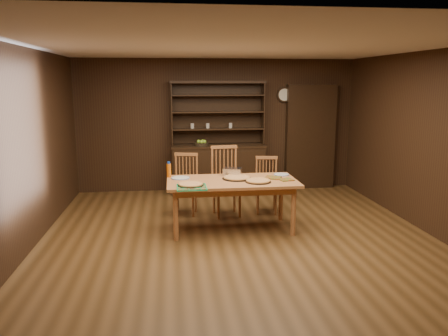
{
  "coord_description": "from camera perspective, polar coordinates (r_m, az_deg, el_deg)",
  "views": [
    {
      "loc": [
        -0.9,
        -5.65,
        2.16
      ],
      "look_at": [
        -0.17,
        0.4,
        0.95
      ],
      "focal_mm": 35.0,
      "sensor_mm": 36.0,
      "label": 1
    }
  ],
  "objects": [
    {
      "name": "cooling_rack",
      "position": [
        5.91,
        -4.25,
        -2.5
      ],
      "size": [
        0.48,
        0.48,
        0.02
      ],
      "primitive_type": null,
      "rotation": [
        0.0,
        0.0,
        0.26
      ],
      "color": "#0B9A52",
      "rests_on": "dining_table"
    },
    {
      "name": "floor",
      "position": [
        6.12,
        2.07,
        -9.44
      ],
      "size": [
        6.0,
        6.0,
        0.0
      ],
      "primitive_type": "plane",
      "color": "brown",
      "rests_on": "ground"
    },
    {
      "name": "doorway",
      "position": [
        9.07,
        11.2,
        4.0
      ],
      "size": [
        1.0,
        0.18,
        2.1
      ],
      "primitive_type": "cube",
      "color": "black",
      "rests_on": "floor"
    },
    {
      "name": "dining_table",
      "position": [
        6.36,
        1.06,
        -2.32
      ],
      "size": [
        1.88,
        0.94,
        0.75
      ],
      "color": "#BD7D41",
      "rests_on": "floor"
    },
    {
      "name": "pot_holder_a",
      "position": [
        6.41,
        8.09,
        -1.5
      ],
      "size": [
        0.23,
        0.23,
        0.01
      ],
      "primitive_type": "cube",
      "rotation": [
        0.0,
        0.0,
        0.23
      ],
      "color": "#A61713",
      "rests_on": "dining_table"
    },
    {
      "name": "pizza_right",
      "position": [
        6.24,
        4.49,
        -1.68
      ],
      "size": [
        0.37,
        0.37,
        0.04
      ],
      "color": "black",
      "rests_on": "dining_table"
    },
    {
      "name": "room_shell",
      "position": [
        5.75,
        2.18,
        5.43
      ],
      "size": [
        6.0,
        6.0,
        6.0
      ],
      "color": "white",
      "rests_on": "floor"
    },
    {
      "name": "pot_holder_b",
      "position": [
        6.51,
        6.42,
        -1.25
      ],
      "size": [
        0.3,
        0.3,
        0.02
      ],
      "primitive_type": "cube",
      "rotation": [
        0.0,
        0.0,
        -0.42
      ],
      "color": "#A61713",
      "rests_on": "dining_table"
    },
    {
      "name": "china_hutch",
      "position": [
        8.6,
        -0.75,
        0.76
      ],
      "size": [
        1.84,
        0.52,
        2.17
      ],
      "color": "black",
      "rests_on": "floor"
    },
    {
      "name": "wall_clock",
      "position": [
        8.9,
        7.88,
        9.46
      ],
      "size": [
        0.3,
        0.05,
        0.3
      ],
      "color": "black",
      "rests_on": "room_shell"
    },
    {
      "name": "foil_dish",
      "position": [
        6.68,
        1.12,
        -0.47
      ],
      "size": [
        0.32,
        0.27,
        0.11
      ],
      "primitive_type": "cube",
      "rotation": [
        0.0,
        0.0,
        -0.3
      ],
      "color": "white",
      "rests_on": "dining_table"
    },
    {
      "name": "chair_right",
      "position": [
        7.33,
        5.56,
        -1.97
      ],
      "size": [
        0.43,
        0.42,
        0.93
      ],
      "rotation": [
        0.0,
        0.0,
        -0.15
      ],
      "color": "#A06736",
      "rests_on": "floor"
    },
    {
      "name": "juice_bottle",
      "position": [
        6.58,
        -7.21,
        -0.26
      ],
      "size": [
        0.07,
        0.07,
        0.23
      ],
      "color": "#D95F0B",
      "rests_on": "dining_table"
    },
    {
      "name": "pizza_center",
      "position": [
        6.43,
        1.68,
        -1.26
      ],
      "size": [
        0.43,
        0.43,
        0.04
      ],
      "color": "black",
      "rests_on": "dining_table"
    },
    {
      "name": "plate_left",
      "position": [
        6.48,
        -5.71,
        -1.29
      ],
      "size": [
        0.28,
        0.28,
        0.02
      ],
      "color": "beige",
      "rests_on": "dining_table"
    },
    {
      "name": "plate_right",
      "position": [
        6.74,
        7.49,
        -0.85
      ],
      "size": [
        0.23,
        0.23,
        0.02
      ],
      "color": "beige",
      "rests_on": "dining_table"
    },
    {
      "name": "chair_left",
      "position": [
        7.23,
        -5.03,
        -1.83
      ],
      "size": [
        0.48,
        0.47,
        1.0
      ],
      "rotation": [
        0.0,
        0.0,
        -0.21
      ],
      "color": "#A06736",
      "rests_on": "floor"
    },
    {
      "name": "fruit_bowl",
      "position": [
        8.44,
        -2.97,
        3.21
      ],
      "size": [
        0.29,
        0.29,
        0.12
      ],
      "color": "black",
      "rests_on": "china_hutch"
    },
    {
      "name": "pizza_left",
      "position": [
        6.03,
        -4.39,
        -2.14
      ],
      "size": [
        0.36,
        0.36,
        0.04
      ],
      "color": "black",
      "rests_on": "dining_table"
    },
    {
      "name": "chair_center",
      "position": [
        7.14,
        0.19,
        -1.36
      ],
      "size": [
        0.51,
        0.5,
        1.13
      ],
      "rotation": [
        0.0,
        0.0,
        0.12
      ],
      "color": "#A06736",
      "rests_on": "floor"
    }
  ]
}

